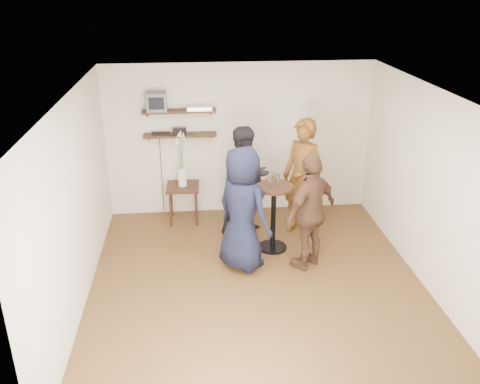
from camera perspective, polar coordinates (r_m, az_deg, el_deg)
The scene contains 18 objects.
room at distance 6.36m, azimuth 2.16°, elevation -0.75°, with size 4.58×5.08×2.68m.
shelf_upper at distance 8.38m, azimuth -6.87°, elevation 9.00°, with size 1.20×0.25×0.04m, color black.
shelf_lower at distance 8.49m, azimuth -6.74°, elevation 6.38°, with size 1.20×0.25×0.04m, color black.
crt_monitor at distance 8.36m, azimuth -9.33°, elevation 10.01°, with size 0.32×0.30×0.30m, color #59595B.
dvd_deck at distance 8.37m, azimuth -4.59°, elevation 9.41°, with size 0.40×0.24×0.06m, color silver.
radio at distance 8.47m, azimuth -6.80°, elevation 6.82°, with size 0.22×0.10×0.10m, color black.
power_strip at distance 8.54m, azimuth -8.89°, elevation 6.60°, with size 0.30×0.05×0.03m, color black.
side_table at distance 8.57m, azimuth -6.42°, elevation 0.07°, with size 0.55×0.55×0.64m.
vase_lilies at distance 8.42m, azimuth -6.55°, elevation 2.68°, with size 0.19×0.20×0.99m.
drinks_table at distance 7.59m, azimuth 3.78°, elevation -1.88°, with size 0.57×0.57×1.04m.
wine_glass_fl at distance 7.36m, azimuth 3.40°, elevation 1.55°, with size 0.06×0.06×0.19m.
wine_glass_fr at distance 7.38m, azimuth 4.31°, elevation 1.59°, with size 0.06×0.06×0.19m.
wine_glass_bl at distance 7.47m, azimuth 3.68°, elevation 1.84°, with size 0.06×0.06×0.19m.
wine_glass_br at distance 7.40m, azimuth 4.09°, elevation 1.71°, with size 0.07×0.07×0.20m.
person_plaid at distance 7.99m, azimuth 7.01°, elevation 1.52°, with size 0.70×0.46×1.91m, color #A61E13.
person_dark at distance 8.00m, azimuth 0.67°, elevation 1.23°, with size 0.86×0.67×1.77m, color black.
person_navy at distance 7.01m, azimuth 0.29°, elevation -1.94°, with size 0.88×0.57×1.80m, color black.
person_brown at distance 7.12m, azimuth 7.94°, elevation -2.26°, with size 0.99×0.41×1.69m, color #4F3122.
Camera 1 is at (-0.81, -5.76, 3.87)m, focal length 38.00 mm.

